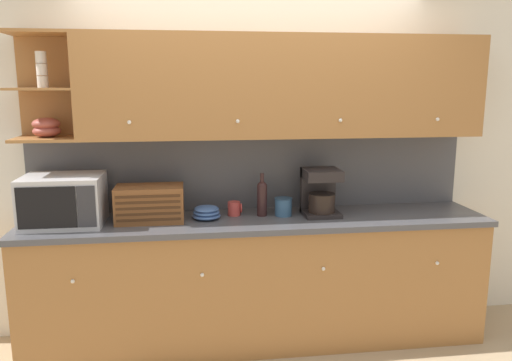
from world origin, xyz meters
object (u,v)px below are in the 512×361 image
Objects in this scene: storage_canister at (283,207)px; wine_bottle at (262,197)px; microwave at (64,200)px; bowl_stack_on_counter at (206,213)px; coffee_maker at (320,192)px; mug at (234,208)px; bread_box at (150,204)px.

wine_bottle is at bearing 173.51° from storage_canister.
storage_canister is at bearing 1.28° from microwave.
coffee_maker is at bearing 1.06° from bowl_stack_on_counter.
storage_canister is 0.38× the size of coffee_maker.
mug is 0.33× the size of wine_bottle.
microwave is at bearing -175.66° from mug.
bread_box is at bearing -178.46° from storage_canister.
microwave is at bearing -179.17° from bread_box.
wine_bottle is (0.78, 0.04, 0.02)m from bread_box.
wine_bottle is (0.40, 0.04, 0.09)m from bowl_stack_on_counter.
storage_canister is 0.29m from coffee_maker.
microwave is at bearing -177.85° from wine_bottle.
bread_box is 0.94m from storage_canister.
bowl_stack_on_counter is 0.64× the size of wine_bottle.
storage_canister is (0.55, 0.02, 0.02)m from bowl_stack_on_counter.
wine_bottle is at bearing 5.07° from bowl_stack_on_counter.
bowl_stack_on_counter is at bearing -160.54° from mug.
bread_box is 1.21m from coffee_maker.
mug is at bearing 7.65° from bread_box.
bowl_stack_on_counter is 0.41m from wine_bottle.
mug reaches higher than bowl_stack_on_counter.
mug is at bearing 4.34° from microwave.
storage_canister is at bearing 179.37° from coffee_maker.
mug is (0.59, 0.08, -0.07)m from bread_box.
storage_canister is (0.15, -0.02, -0.07)m from wine_bottle.
bowl_stack_on_counter is 0.59× the size of coffee_maker.
mug is 0.30× the size of coffee_maker.
bread_box is 3.54× the size of storage_canister.
mug is at bearing 19.46° from bowl_stack_on_counter.
microwave is 1.53× the size of coffee_maker.
wine_bottle is (1.35, 0.05, -0.03)m from microwave.
mug is 0.22m from wine_bottle.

